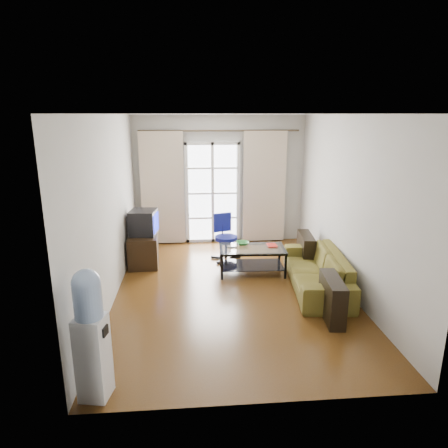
# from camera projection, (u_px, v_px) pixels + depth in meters

# --- Properties ---
(floor) EXTENTS (5.20, 5.20, 0.00)m
(floor) POSITION_uv_depth(u_px,v_px,m) (232.00, 290.00, 6.35)
(floor) COLOR #583715
(floor) RESTS_ON ground
(ceiling) EXTENTS (5.20, 5.20, 0.00)m
(ceiling) POSITION_uv_depth(u_px,v_px,m) (233.00, 114.00, 5.63)
(ceiling) COLOR white
(ceiling) RESTS_ON wall_back
(wall_back) EXTENTS (3.60, 0.02, 2.70)m
(wall_back) POSITION_uv_depth(u_px,v_px,m) (219.00, 180.00, 8.49)
(wall_back) COLOR #B7B5AE
(wall_back) RESTS_ON floor
(wall_front) EXTENTS (3.60, 0.02, 2.70)m
(wall_front) POSITION_uv_depth(u_px,v_px,m) (263.00, 273.00, 3.49)
(wall_front) COLOR #B7B5AE
(wall_front) RESTS_ON floor
(wall_left) EXTENTS (0.02, 5.20, 2.70)m
(wall_left) POSITION_uv_depth(u_px,v_px,m) (110.00, 210.00, 5.84)
(wall_left) COLOR #B7B5AE
(wall_left) RESTS_ON floor
(wall_right) EXTENTS (0.02, 5.20, 2.70)m
(wall_right) POSITION_uv_depth(u_px,v_px,m) (348.00, 205.00, 6.14)
(wall_right) COLOR #B7B5AE
(wall_right) RESTS_ON floor
(french_door) EXTENTS (1.16, 0.06, 2.15)m
(french_door) POSITION_uv_depth(u_px,v_px,m) (213.00, 193.00, 8.50)
(french_door) COLOR white
(french_door) RESTS_ON wall_back
(curtain_rod) EXTENTS (3.30, 0.04, 0.04)m
(curtain_rod) POSITION_uv_depth(u_px,v_px,m) (220.00, 131.00, 8.12)
(curtain_rod) COLOR #4C3F2D
(curtain_rod) RESTS_ON wall_back
(curtain_left) EXTENTS (0.90, 0.07, 2.35)m
(curtain_left) POSITION_uv_depth(u_px,v_px,m) (163.00, 189.00, 8.31)
(curtain_left) COLOR beige
(curtain_left) RESTS_ON curtain_rod
(curtain_right) EXTENTS (0.90, 0.07, 2.35)m
(curtain_right) POSITION_uv_depth(u_px,v_px,m) (264.00, 187.00, 8.49)
(curtain_right) COLOR beige
(curtain_right) RESTS_ON curtain_rod
(radiator) EXTENTS (0.64, 0.12, 0.64)m
(radiator) POSITION_uv_depth(u_px,v_px,m) (256.00, 227.00, 8.73)
(radiator) COLOR #9B9B9E
(radiator) RESTS_ON floor
(sofa) EXTENTS (2.17, 1.20, 0.59)m
(sofa) POSITION_uv_depth(u_px,v_px,m) (317.00, 270.00, 6.37)
(sofa) COLOR brown
(sofa) RESTS_ON floor
(coffee_table) EXTENTS (1.16, 0.70, 0.46)m
(coffee_table) POSITION_uv_depth(u_px,v_px,m) (252.00, 257.00, 6.97)
(coffee_table) COLOR silver
(coffee_table) RESTS_ON floor
(bowl) EXTENTS (0.26, 0.26, 0.06)m
(bowl) POSITION_uv_depth(u_px,v_px,m) (242.00, 243.00, 7.09)
(bowl) COLOR green
(bowl) RESTS_ON coffee_table
(book) EXTENTS (0.18, 0.23, 0.02)m
(book) POSITION_uv_depth(u_px,v_px,m) (267.00, 246.00, 7.02)
(book) COLOR maroon
(book) RESTS_ON coffee_table
(remote) EXTENTS (0.16, 0.05, 0.02)m
(remote) POSITION_uv_depth(u_px,v_px,m) (232.00, 247.00, 6.93)
(remote) COLOR black
(remote) RESTS_ON coffee_table
(tv_stand) EXTENTS (0.55, 0.80, 0.57)m
(tv_stand) POSITION_uv_depth(u_px,v_px,m) (144.00, 250.00, 7.37)
(tv_stand) COLOR black
(tv_stand) RESTS_ON floor
(crt_tv) EXTENTS (0.54, 0.54, 0.45)m
(crt_tv) POSITION_uv_depth(u_px,v_px,m) (142.00, 222.00, 7.27)
(crt_tv) COLOR black
(crt_tv) RESTS_ON tv_stand
(task_chair) EXTENTS (0.74, 0.74, 0.88)m
(task_chair) POSITION_uv_depth(u_px,v_px,m) (225.00, 246.00, 7.64)
(task_chair) COLOR black
(task_chair) RESTS_ON floor
(water_cooler) EXTENTS (0.32, 0.32, 1.34)m
(water_cooler) POSITION_uv_depth(u_px,v_px,m) (91.00, 332.00, 3.77)
(water_cooler) COLOR white
(water_cooler) RESTS_ON floor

